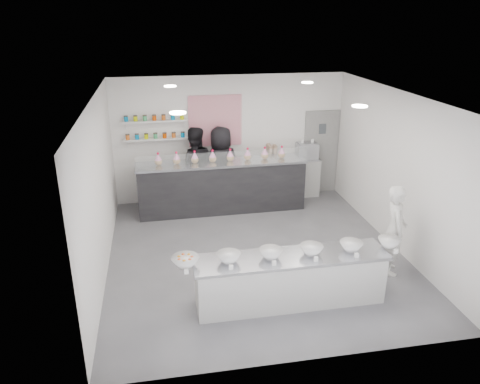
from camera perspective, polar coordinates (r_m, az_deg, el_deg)
name	(u,v)px	position (r m, az deg, el deg)	size (l,w,h in m)	color
floor	(255,253)	(9.07, 1.90, -7.50)	(6.00, 6.00, 0.00)	#515156
ceiling	(258,97)	(8.07, 2.16, 11.53)	(6.00, 6.00, 0.00)	white
back_wall	(230,139)	(11.27, -1.24, 6.53)	(5.50, 5.50, 0.00)	white
left_wall	(99,190)	(8.34, -16.79, 0.24)	(6.00, 6.00, 0.00)	white
right_wall	(397,171)	(9.41, 18.63, 2.40)	(6.00, 6.00, 0.00)	white
back_door	(321,152)	(11.93, 9.81, 4.82)	(0.88, 0.04, 2.10)	gray
pattern_panel	(215,121)	(11.09, -3.04, 8.66)	(1.25, 0.03, 1.20)	#D02B52
jar_shelf_lower	(156,139)	(11.02, -10.24, 6.39)	(1.45, 0.22, 0.04)	silver
jar_shelf_upper	(154,121)	(10.92, -10.38, 8.52)	(1.45, 0.22, 0.04)	silver
preserve_jars	(155,127)	(10.93, -10.33, 7.78)	(1.45, 0.10, 0.56)	#C65C1B
downlight_0	(178,113)	(6.91, -7.59, 9.55)	(0.24, 0.24, 0.02)	white
downlight_1	(360,106)	(7.58, 14.39, 10.10)	(0.24, 0.24, 0.02)	white
downlight_2	(170,86)	(9.47, -8.51, 12.64)	(0.24, 0.24, 0.02)	white
downlight_3	(307,83)	(9.97, 8.21, 13.07)	(0.24, 0.24, 0.02)	white
prep_counter	(290,279)	(7.52, 6.12, -10.53)	(3.04, 0.69, 0.83)	#ACACA7
back_bar	(222,186)	(10.74, -2.22, 0.69)	(3.84, 0.70, 1.19)	black
sneeze_guard	(224,159)	(10.18, -1.98, 4.03)	(3.78, 0.02, 0.32)	white
espresso_ledge	(293,178)	(11.70, 6.49, 1.74)	(1.30, 0.41, 0.96)	#ACACA7
espresso_machine	(307,151)	(11.59, 8.15, 4.98)	(0.51, 0.35, 0.39)	#93969E
cup_stacks	(272,153)	(11.35, 3.96, 4.78)	(0.28, 0.24, 0.38)	tan
prep_bowls	(291,252)	(7.27, 6.27, -7.26)	(3.62, 0.47, 0.15)	white
label_cards	(301,271)	(6.88, 7.42, -9.49)	(3.31, 0.04, 0.07)	white
cookie_bags	(221,156)	(10.50, -2.28, 4.46)	(2.97, 0.17, 0.29)	#FC8DD2
woman_prep	(395,230)	(8.56, 18.35, -4.40)	(0.59, 0.39, 1.63)	silver
staff_left	(195,167)	(10.94, -5.57, 3.01)	(0.93, 0.72, 1.91)	black
staff_right	(221,166)	(11.01, -2.29, 3.16)	(0.93, 0.60, 1.89)	black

